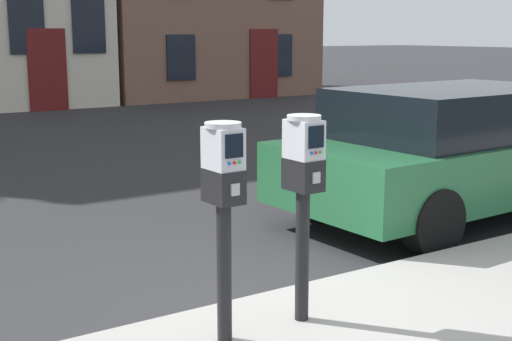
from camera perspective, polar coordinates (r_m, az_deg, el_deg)
name	(u,v)px	position (r m, az deg, el deg)	size (l,w,h in m)	color
ground_plane	(272,321)	(5.07, 1.31, -12.09)	(160.00, 160.00, 0.00)	#28282B
parking_meter_near_kerb	(224,193)	(4.16, -2.64, -1.80)	(0.22, 0.26, 1.35)	black
parking_meter_twin_adjacent	(304,181)	(4.48, 3.86, -0.84)	(0.22, 0.26, 1.35)	black
parked_car_grey_estate	(465,149)	(8.06, 16.50, 1.71)	(4.49, 2.00, 1.42)	#236038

